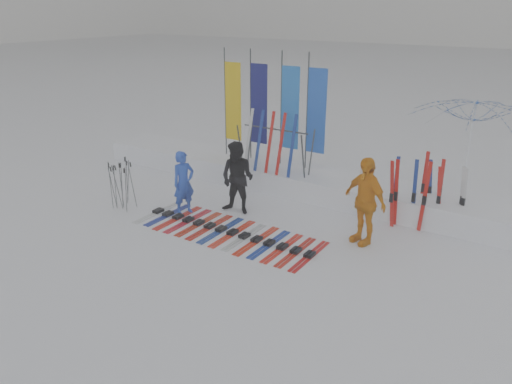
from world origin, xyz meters
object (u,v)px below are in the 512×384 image
Objects in this scene: person_blue at (184,183)px; person_black at (237,178)px; person_yellow at (365,201)px; ski_row at (226,231)px; tent_canopy at (466,151)px; ski_rack at (275,143)px.

person_black reaches higher than person_blue.
person_blue is 4.46m from person_yellow.
person_blue is 0.36× the size of ski_row.
person_black is 0.41× the size of ski_row.
person_blue is at bearing -141.18° from tent_canopy.
tent_canopy is 6.54m from ski_row.
person_blue is 1.34m from person_black.
tent_canopy is at bearing 22.73° from ski_rack.
ski_row is at bearing -72.77° from person_black.
ski_rack is at bearing 99.42° from ski_row.
person_black is 5.95m from tent_canopy.
ski_rack reaches higher than person_black.
ski_row is (1.56, -0.35, -0.77)m from person_blue.
ski_row is (-2.81, -1.25, -0.95)m from person_yellow.
person_blue is 0.88× the size of person_black.
person_blue reaches higher than ski_row.
ski_row is at bearing -131.92° from person_yellow.
tent_canopy is 4.98m from ski_rack.
person_blue is 0.51× the size of tent_canopy.
ski_rack is (1.06, 2.63, 0.57)m from person_blue.
person_black is 1.91m from ski_rack.
tent_canopy reaches higher than person_blue.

